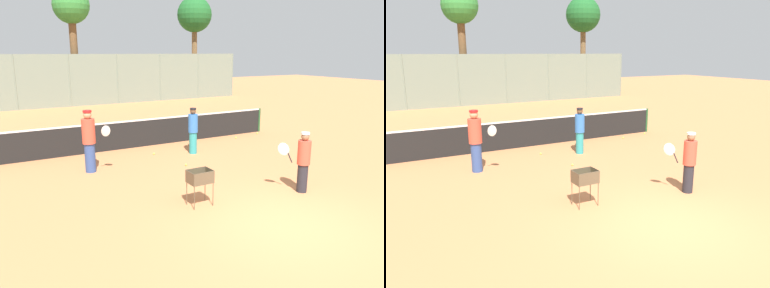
% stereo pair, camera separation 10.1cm
% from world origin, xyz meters
% --- Properties ---
extents(ground_plane, '(80.00, 80.00, 0.00)m').
position_xyz_m(ground_plane, '(0.00, 0.00, 0.00)').
color(ground_plane, '#D37F4C').
extents(tennis_net, '(11.49, 0.10, 1.07)m').
position_xyz_m(tennis_net, '(0.00, 7.88, 0.56)').
color(tennis_net, '#26592D').
rests_on(tennis_net, ground_plane).
extents(back_fence, '(26.33, 0.08, 3.44)m').
position_xyz_m(back_fence, '(0.00, 20.41, 1.72)').
color(back_fence, gray).
rests_on(back_fence, ground_plane).
extents(tree_0, '(2.47, 2.47, 7.88)m').
position_xyz_m(tree_0, '(0.77, 21.93, 6.31)').
color(tree_0, brown).
rests_on(tree_0, ground_plane).
extents(tree_1, '(2.95, 2.95, 8.15)m').
position_xyz_m(tree_1, '(11.46, 23.82, 6.50)').
color(tree_1, brown).
rests_on(tree_1, ground_plane).
extents(player_white_outfit, '(0.76, 0.73, 1.89)m').
position_xyz_m(player_white_outfit, '(-2.60, 5.73, 0.98)').
color(player_white_outfit, '#334C8C').
rests_on(player_white_outfit, ground_plane).
extents(player_red_cap, '(0.52, 0.82, 1.65)m').
position_xyz_m(player_red_cap, '(1.17, 6.06, 0.86)').
color(player_red_cap, teal).
rests_on(player_red_cap, ground_plane).
extents(player_yellow_shirt, '(0.72, 0.63, 1.59)m').
position_xyz_m(player_yellow_shirt, '(1.72, 1.34, 0.82)').
color(player_yellow_shirt, '#26262D').
rests_on(player_yellow_shirt, ground_plane).
extents(ball_cart, '(0.56, 0.41, 0.87)m').
position_xyz_m(ball_cart, '(-1.04, 1.88, 0.65)').
color(ball_cart, brown).
rests_on(ball_cart, ground_plane).
extents(tennis_ball_0, '(0.07, 0.07, 0.07)m').
position_xyz_m(tennis_ball_0, '(3.93, 7.24, 0.03)').
color(tennis_ball_0, '#D1E54C').
rests_on(tennis_ball_0, ground_plane).
extents(tennis_ball_1, '(0.07, 0.07, 0.07)m').
position_xyz_m(tennis_ball_1, '(0.21, 4.83, 0.03)').
color(tennis_ball_1, '#D1E54C').
rests_on(tennis_ball_1, ground_plane).
extents(tennis_ball_2, '(0.07, 0.07, 0.07)m').
position_xyz_m(tennis_ball_2, '(-0.14, 6.57, 0.03)').
color(tennis_ball_2, '#D1E54C').
rests_on(tennis_ball_2, ground_plane).
extents(tennis_ball_3, '(0.07, 0.07, 0.07)m').
position_xyz_m(tennis_ball_3, '(5.30, 7.50, 0.03)').
color(tennis_ball_3, '#D1E54C').
rests_on(tennis_ball_3, ground_plane).
extents(parked_car, '(4.20, 1.70, 1.60)m').
position_xyz_m(parked_car, '(-3.42, 23.40, 0.66)').
color(parked_car, '#232328').
rests_on(parked_car, ground_plane).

